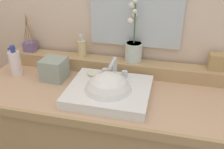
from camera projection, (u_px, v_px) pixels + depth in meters
name	position (u px, v px, depth m)	size (l,w,h in m)	color
vanity_cabinet	(113.00, 149.00, 1.54)	(1.49, 0.56, 0.84)	tan
back_ledge	(122.00, 67.00, 1.51)	(1.41, 0.10, 0.08)	tan
sink_basin	(108.00, 94.00, 1.28)	(0.41, 0.36, 0.28)	white
soap_bar	(93.00, 74.00, 1.38)	(0.07, 0.04, 0.02)	beige
potted_plant	(134.00, 46.00, 1.45)	(0.10, 0.12, 0.36)	silver
soap_dispenser	(82.00, 48.00, 1.53)	(0.05, 0.05, 0.14)	#DAC588
reed_diffuser	(30.00, 45.00, 1.61)	(0.09, 0.08, 0.24)	slate
trinket_box	(216.00, 62.00, 1.37)	(0.08, 0.06, 0.09)	tan
lotion_bottle	(15.00, 63.00, 1.47)	(0.07, 0.07, 0.18)	white
tissue_box	(54.00, 69.00, 1.43)	(0.13, 0.13, 0.12)	#94A196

